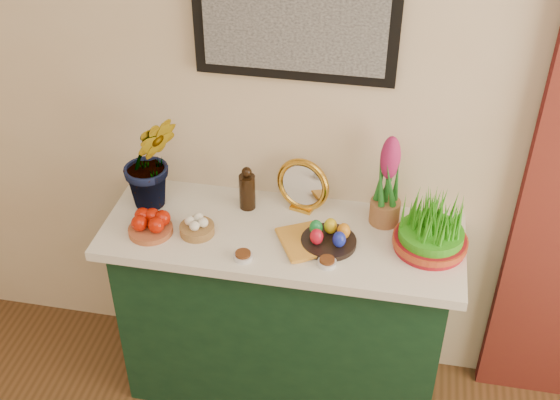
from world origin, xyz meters
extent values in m
cube|color=beige|center=(0.00, 2.25, 1.35)|extent=(4.00, 0.04, 2.70)
cube|color=black|center=(-0.08, 2.23, 1.70)|extent=(0.74, 0.03, 0.54)
cube|color=#A5A5A5|center=(-0.08, 2.21, 1.70)|extent=(0.66, 0.01, 0.46)
cube|color=#13351D|center=(-0.08, 2.00, 0.42)|extent=(1.30, 0.45, 0.85)
cube|color=silver|center=(-0.08, 2.00, 0.87)|extent=(1.40, 0.55, 0.04)
imported|color=#206C21|center=(-0.62, 2.08, 1.16)|extent=(0.34, 0.32, 0.54)
cylinder|color=#A5532F|center=(-0.58, 1.89, 0.90)|extent=(0.17, 0.17, 0.02)
cylinder|color=#A27D41|center=(-0.40, 1.92, 0.91)|extent=(0.17, 0.17, 0.04)
cylinder|color=black|center=(-0.25, 2.13, 0.96)|extent=(0.07, 0.07, 0.15)
sphere|color=black|center=(-0.25, 2.13, 1.06)|extent=(0.04, 0.04, 0.04)
cube|color=gold|center=(-0.03, 2.15, 0.90)|extent=(0.10, 0.07, 0.01)
torus|color=gold|center=(-0.03, 2.17, 1.00)|extent=(0.23, 0.11, 0.23)
cylinder|color=silver|center=(-0.03, 2.16, 1.00)|extent=(0.17, 0.07, 0.17)
imported|color=gold|center=(-0.06, 1.90, 0.90)|extent=(0.22, 0.25, 0.03)
cylinder|color=silver|center=(-0.19, 1.81, 0.90)|extent=(0.07, 0.07, 0.02)
cylinder|color=#592D14|center=(-0.19, 1.81, 0.91)|extent=(0.06, 0.06, 0.01)
cylinder|color=silver|center=(0.12, 1.84, 0.90)|extent=(0.07, 0.07, 0.02)
cylinder|color=#592D14|center=(0.12, 1.84, 0.91)|extent=(0.06, 0.06, 0.01)
cylinder|color=black|center=(0.11, 1.96, 0.90)|extent=(0.22, 0.22, 0.02)
ellipsoid|color=red|center=(0.07, 1.92, 0.94)|extent=(0.05, 0.05, 0.07)
ellipsoid|color=#1825A9|center=(0.15, 1.92, 0.94)|extent=(0.05, 0.05, 0.07)
ellipsoid|color=gold|center=(0.11, 2.00, 0.94)|extent=(0.05, 0.05, 0.07)
ellipsoid|color=#178138|center=(0.05, 1.98, 0.94)|extent=(0.05, 0.05, 0.07)
ellipsoid|color=orange|center=(0.16, 1.98, 0.94)|extent=(0.05, 0.05, 0.07)
cylinder|color=#996239|center=(0.30, 2.14, 0.94)|extent=(0.12, 0.12, 0.10)
ellipsoid|color=#AC2264|center=(0.30, 2.14, 1.19)|extent=(0.08, 0.08, 0.18)
cylinder|color=maroon|center=(0.48, 2.01, 0.91)|extent=(0.27, 0.27, 0.05)
cylinder|color=#AA1120|center=(0.48, 2.01, 0.92)|extent=(0.28, 0.28, 0.03)
camera|label=1|loc=(0.32, -0.10, 2.58)|focal=45.00mm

